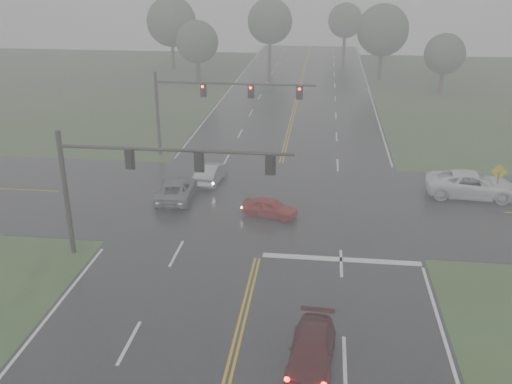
# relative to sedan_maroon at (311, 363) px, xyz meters

# --- Properties ---
(main_road) EXTENTS (18.00, 160.00, 0.02)m
(main_road) POSITION_rel_sedan_maroon_xyz_m (-3.16, 14.35, 0.00)
(main_road) COLOR black
(main_road) RESTS_ON ground
(cross_street) EXTENTS (120.00, 14.00, 0.02)m
(cross_street) POSITION_rel_sedan_maroon_xyz_m (-3.16, 16.35, 0.00)
(cross_street) COLOR black
(cross_street) RESTS_ON ground
(stop_bar) EXTENTS (8.50, 0.50, 0.01)m
(stop_bar) POSITION_rel_sedan_maroon_xyz_m (1.34, 8.75, 0.00)
(stop_bar) COLOR silver
(stop_bar) RESTS_ON ground
(sedan_maroon) EXTENTS (2.11, 4.43, 1.25)m
(sedan_maroon) POSITION_rel_sedan_maroon_xyz_m (0.00, 0.00, 0.00)
(sedan_maroon) COLOR #3E0B0E
(sedan_maroon) RESTS_ON ground
(sedan_red) EXTENTS (3.78, 2.30, 1.20)m
(sedan_red) POSITION_rel_sedan_maroon_xyz_m (-3.03, 13.94, 0.00)
(sedan_red) COLOR #9E130E
(sedan_red) RESTS_ON ground
(sedan_silver) EXTENTS (1.86, 4.38, 1.40)m
(sedan_silver) POSITION_rel_sedan_maroon_xyz_m (-7.93, 19.50, 0.00)
(sedan_silver) COLOR #A3A5AA
(sedan_silver) RESTS_ON ground
(car_grey) EXTENTS (2.42, 4.97, 1.36)m
(car_grey) POSITION_rel_sedan_maroon_xyz_m (-9.57, 16.09, 0.00)
(car_grey) COLOR slate
(car_grey) RESTS_ON ground
(pickup_white) EXTENTS (6.32, 3.23, 1.71)m
(pickup_white) POSITION_rel_sedan_maroon_xyz_m (10.32, 18.92, 0.00)
(pickup_white) COLOR white
(pickup_white) RESTS_ON ground
(signal_gantry_near) EXTENTS (12.24, 0.31, 6.98)m
(signal_gantry_near) POSITION_rel_sedan_maroon_xyz_m (-9.62, 7.86, 4.89)
(signal_gantry_near) COLOR black
(signal_gantry_near) RESTS_ON ground
(signal_gantry_far) EXTENTS (12.88, 0.35, 6.91)m
(signal_gantry_far) POSITION_rel_sedan_maroon_xyz_m (-9.36, 25.32, 4.87)
(signal_gantry_far) COLOR black
(signal_gantry_far) RESTS_ON ground
(sign_diamond_east) EXTENTS (1.07, 0.14, 2.58)m
(sign_diamond_east) POSITION_rel_sedan_maroon_xyz_m (11.77, 18.40, 1.74)
(sign_diamond_east) COLOR black
(sign_diamond_east) RESTS_ON ground
(tree_nw_a) EXTENTS (5.52, 5.52, 8.11)m
(tree_nw_a) POSITION_rel_sedan_maroon_xyz_m (-16.76, 55.97, 5.33)
(tree_nw_a) COLOR #362B23
(tree_nw_a) RESTS_ON ground
(tree_ne_a) EXTENTS (6.85, 6.85, 10.06)m
(tree_ne_a) POSITION_rel_sedan_maroon_xyz_m (7.36, 60.92, 6.62)
(tree_ne_a) COLOR #362B23
(tree_ne_a) RESTS_ON ground
(tree_n_mid) EXTENTS (6.87, 6.87, 10.09)m
(tree_n_mid) POSITION_rel_sedan_maroon_xyz_m (-8.74, 71.20, 6.64)
(tree_n_mid) COLOR #362B23
(tree_n_mid) RESTS_ON ground
(tree_e_near) EXTENTS (4.90, 4.90, 7.20)m
(tree_e_near) POSITION_rel_sedan_maroon_xyz_m (14.19, 53.18, 4.73)
(tree_e_near) COLOR #362B23
(tree_e_near) RESTS_ON ground
(tree_nw_b) EXTENTS (7.19, 7.19, 10.56)m
(tree_nw_b) POSITION_rel_sedan_maroon_xyz_m (-22.60, 65.41, 6.95)
(tree_nw_b) COLOR #362B23
(tree_nw_b) RESTS_ON ground
(tree_n_far) EXTENTS (5.95, 5.95, 8.74)m
(tree_n_far) POSITION_rel_sedan_maroon_xyz_m (3.05, 83.84, 5.75)
(tree_n_far) COLOR #362B23
(tree_n_far) RESTS_ON ground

